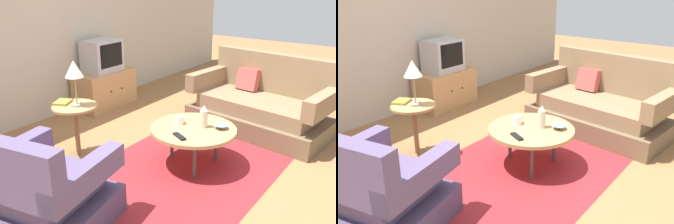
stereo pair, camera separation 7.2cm
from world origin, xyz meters
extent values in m
plane|color=olive|center=(0.00, 0.00, 0.00)|extent=(16.00, 16.00, 0.00)
cube|color=#BCB29E|center=(0.00, 2.49, 1.35)|extent=(9.00, 0.12, 2.70)
cube|color=maroon|center=(0.07, 0.12, 0.00)|extent=(2.60, 1.62, 0.00)
cube|color=#4B3E5C|center=(-1.38, 0.48, 0.12)|extent=(0.96, 1.00, 0.24)
cube|color=#5B4C70|center=(-1.38, 0.48, 0.33)|extent=(0.77, 0.70, 0.18)
cube|color=#5B4C70|center=(-1.70, 0.41, 0.64)|extent=(0.31, 0.87, 0.44)
cube|color=#5B4C70|center=(-1.30, 0.13, 0.51)|extent=(0.82, 0.30, 0.19)
cube|color=#5B4C70|center=(-1.45, 0.83, 0.51)|extent=(0.82, 0.30, 0.19)
cube|color=brown|center=(1.32, -0.05, 0.12)|extent=(1.04, 1.77, 0.24)
cube|color=#846B4C|center=(1.32, -0.05, 0.33)|extent=(0.87, 1.48, 0.18)
cube|color=#846B4C|center=(1.68, -0.09, 0.67)|extent=(0.33, 1.69, 0.50)
cube|color=#846B4C|center=(1.41, 0.72, 0.54)|extent=(0.86, 0.24, 0.23)
cube|color=#846B4C|center=(1.23, -0.82, 0.54)|extent=(0.86, 0.24, 0.23)
cube|color=#C64C47|center=(1.57, 0.23, 0.56)|extent=(0.21, 0.30, 0.30)
cylinder|color=tan|center=(0.07, 0.12, 0.39)|extent=(0.86, 0.86, 0.04)
cylinder|color=#4C4742|center=(0.08, 0.38, 0.19)|extent=(0.04, 0.04, 0.38)
cylinder|color=#4C4742|center=(-0.14, -0.04, 0.19)|extent=(0.04, 0.04, 0.38)
cylinder|color=#4C4742|center=(0.30, -0.03, 0.19)|extent=(0.04, 0.04, 0.38)
cylinder|color=tan|center=(-0.49, 1.21, 0.57)|extent=(0.46, 0.46, 0.02)
cylinder|color=brown|center=(-0.49, 1.21, 0.28)|extent=(0.05, 0.05, 0.56)
cylinder|color=brown|center=(-0.49, 1.21, 0.01)|extent=(0.25, 0.25, 0.02)
cube|color=tan|center=(0.84, 2.16, 0.27)|extent=(0.89, 0.47, 0.53)
sphere|color=black|center=(0.73, 1.91, 0.29)|extent=(0.02, 0.02, 0.02)
sphere|color=black|center=(0.95, 1.91, 0.29)|extent=(0.02, 0.02, 0.02)
cube|color=#B7B7BC|center=(0.84, 2.17, 0.76)|extent=(0.52, 0.38, 0.45)
cube|color=black|center=(0.84, 1.98, 0.79)|extent=(0.41, 0.01, 0.33)
cylinder|color=#9E937A|center=(-0.48, 1.18, 0.59)|extent=(0.13, 0.13, 0.02)
cylinder|color=#9E937A|center=(-0.48, 1.18, 0.74)|extent=(0.02, 0.02, 0.28)
cone|color=beige|center=(-0.48, 1.18, 0.97)|extent=(0.19, 0.19, 0.17)
cylinder|color=beige|center=(0.15, 0.05, 0.50)|extent=(0.08, 0.08, 0.18)
cone|color=beige|center=(0.15, 0.05, 0.61)|extent=(0.07, 0.07, 0.05)
cylinder|color=white|center=(0.07, 0.29, 0.46)|extent=(0.09, 0.09, 0.09)
torus|color=white|center=(0.13, 0.29, 0.46)|extent=(0.06, 0.01, 0.06)
cone|color=slate|center=(0.22, -0.11, 0.43)|extent=(0.14, 0.14, 0.04)
cube|color=black|center=(-0.19, 0.10, 0.42)|extent=(0.12, 0.18, 0.02)
cube|color=olive|center=(-0.52, 1.36, 0.59)|extent=(0.23, 0.22, 0.02)
camera|label=1|loc=(-2.74, -1.64, 1.82)|focal=38.66mm
camera|label=2|loc=(-2.70, -1.70, 1.82)|focal=38.66mm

